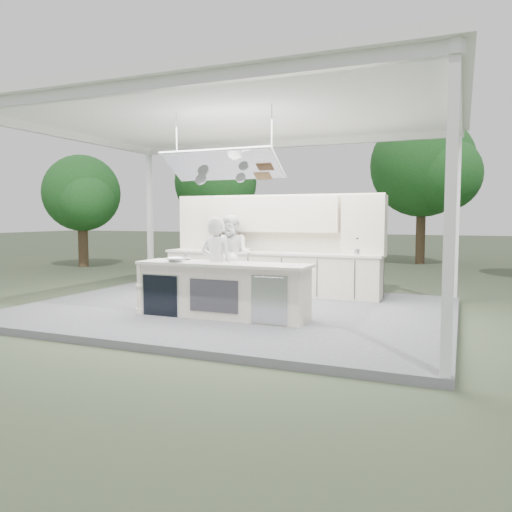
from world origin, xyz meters
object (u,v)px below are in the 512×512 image
at_px(demo_island, 222,290).
at_px(head_chef, 217,266).
at_px(back_counter, 270,272).
at_px(sous_chef, 233,254).

relative_size(demo_island, head_chef, 1.79).
distance_m(back_counter, sous_chef, 0.93).
distance_m(demo_island, head_chef, 0.49).
xyz_separation_m(demo_island, back_counter, (-0.18, 2.81, 0.00)).
distance_m(demo_island, sous_chef, 2.67).
bearing_deg(demo_island, back_counter, 93.63).
height_order(back_counter, head_chef, head_chef).
bearing_deg(demo_island, head_chef, 133.97).
xyz_separation_m(demo_island, head_chef, (-0.20, 0.21, 0.39)).
xyz_separation_m(head_chef, sous_chef, (-0.73, 2.25, 0.03)).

